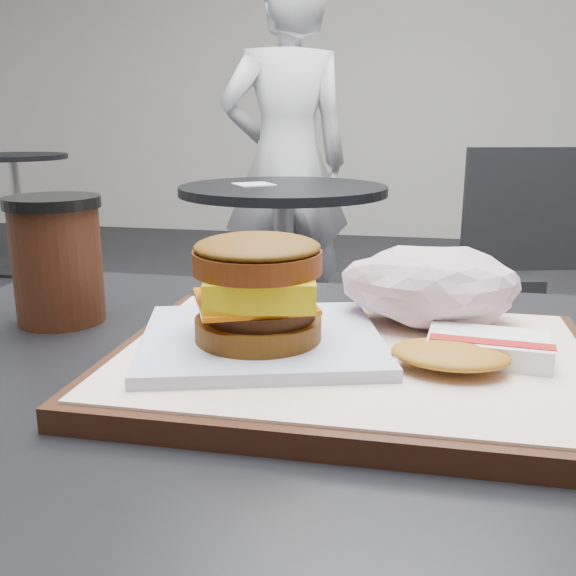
# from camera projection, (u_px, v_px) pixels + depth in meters

# --- Properties ---
(customer_table) EXTENTS (0.80, 0.60, 0.77)m
(customer_table) POSITION_uv_depth(u_px,v_px,m) (292.00, 574.00, 0.56)
(customer_table) COLOR #A5A5AA
(customer_table) RESTS_ON ground
(serving_tray) EXTENTS (0.38, 0.28, 0.02)m
(serving_tray) POSITION_uv_depth(u_px,v_px,m) (353.00, 363.00, 0.51)
(serving_tray) COLOR black
(serving_tray) RESTS_ON customer_table
(breakfast_sandwich) EXTENTS (0.23, 0.22, 0.09)m
(breakfast_sandwich) POSITION_uv_depth(u_px,v_px,m) (259.00, 301.00, 0.50)
(breakfast_sandwich) COLOR white
(breakfast_sandwich) RESTS_ON serving_tray
(hash_brown) EXTENTS (0.12, 0.09, 0.02)m
(hash_brown) POSITION_uv_depth(u_px,v_px,m) (471.00, 350.00, 0.48)
(hash_brown) COLOR white
(hash_brown) RESTS_ON serving_tray
(crumpled_wrapper) EXTENTS (0.15, 0.12, 0.07)m
(crumpled_wrapper) POSITION_uv_depth(u_px,v_px,m) (431.00, 285.00, 0.57)
(crumpled_wrapper) COLOR silver
(crumpled_wrapper) RESTS_ON serving_tray
(coffee_cup) EXTENTS (0.09, 0.09, 0.13)m
(coffee_cup) POSITION_uv_depth(u_px,v_px,m) (57.00, 256.00, 0.63)
(coffee_cup) COLOR #3A190D
(coffee_cup) RESTS_ON customer_table
(neighbor_table) EXTENTS (0.70, 0.70, 0.75)m
(neighbor_table) POSITION_uv_depth(u_px,v_px,m) (283.00, 244.00, 2.20)
(neighbor_table) COLOR black
(neighbor_table) RESTS_ON ground
(napkin) EXTENTS (0.17, 0.17, 0.00)m
(napkin) POSITION_uv_depth(u_px,v_px,m) (254.00, 184.00, 2.17)
(napkin) COLOR white
(napkin) RESTS_ON neighbor_table
(neighbor_chair) EXTENTS (0.64, 0.51, 0.88)m
(neighbor_chair) POSITION_uv_depth(u_px,v_px,m) (481.00, 259.00, 2.15)
(neighbor_chair) COLOR #9D9DA2
(neighbor_chair) RESTS_ON ground
(patron) EXTENTS (0.67, 0.58, 1.56)m
(patron) POSITION_uv_depth(u_px,v_px,m) (287.00, 163.00, 2.76)
(patron) COLOR silver
(patron) RESTS_ON ground
(bg_table_mid) EXTENTS (0.66, 0.66, 0.75)m
(bg_table_mid) POSITION_uv_depth(u_px,v_px,m) (16.00, 184.00, 4.05)
(bg_table_mid) COLOR black
(bg_table_mid) RESTS_ON ground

